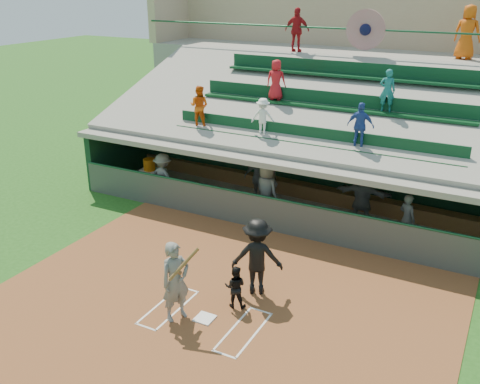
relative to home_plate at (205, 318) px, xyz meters
The scene contains 20 objects.
ground 0.04m from the home_plate, ahead, with size 100.00×100.00×0.00m, color #1E5016.
dirt_slab 0.50m from the home_plate, 90.00° to the left, with size 11.00×9.00×0.02m, color brown.
home_plate is the anchor object (origin of this frame).
batters_box_chalk 0.01m from the home_plate, ahead, with size 2.65×1.85×0.01m.
dugout_floor 6.75m from the home_plate, 90.00° to the left, with size 16.00×3.50×0.04m, color gray.
concourse_slab 13.69m from the home_plate, 90.00° to the left, with size 20.00×3.00×4.60m, color gray.
grandstand 10.74m from the home_plate, 90.05° to the left, with size 20.40×10.40×7.80m.
batter_at_plate 1.15m from the home_plate, 157.97° to the right, with size 0.99×0.84×1.95m.
catcher 1.03m from the home_plate, 64.51° to the left, with size 0.52×0.41×1.07m, color black.
home_umpire 1.98m from the home_plate, 71.53° to the left, with size 1.28×0.74×1.99m, color black.
dugout_bench 8.04m from the home_plate, 89.72° to the left, with size 16.32×0.49×0.49m, color olive.
white_table 8.57m from the home_plate, 134.31° to the left, with size 0.87×0.65×0.76m, color silver.
water_cooler 8.63m from the home_plate, 134.91° to the left, with size 0.43×0.43×0.43m, color orange.
dugout_player_a 7.40m from the home_plate, 132.51° to the left, with size 1.12×0.65×1.74m, color #5C5F59.
dugout_player_b 7.03m from the home_plate, 105.23° to the left, with size 1.14×0.47×1.94m, color #51534F.
dugout_player_c 5.88m from the home_plate, 100.89° to the left, with size 0.97×0.63×1.98m, color #535550.
dugout_player_d 7.09m from the home_plate, 75.61° to the left, with size 1.77×0.57×1.91m, color #585B56.
dugout_player_e 6.98m from the home_plate, 61.72° to the left, with size 0.56×0.37×1.54m, color #545752.
concourse_staff_a 13.51m from the home_plate, 103.14° to the left, with size 1.02×0.42×1.74m, color #AD1319.
concourse_staff_b 14.60m from the home_plate, 75.01° to the left, with size 0.95×0.62×1.94m, color #D1520C.
Camera 1 is at (5.61, -8.87, 7.40)m, focal length 40.00 mm.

